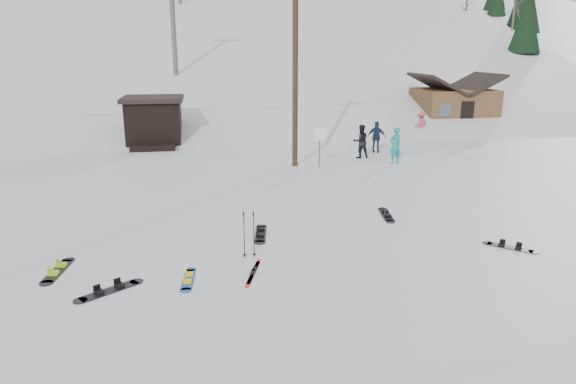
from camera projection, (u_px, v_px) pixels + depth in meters
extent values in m
plane|color=silver|center=(320.00, 313.00, 10.85)|extent=(200.00, 200.00, 0.00)
cube|color=silver|center=(223.00, 188.00, 66.31)|extent=(60.00, 85.24, 65.97)
cube|color=silver|center=(515.00, 178.00, 67.37)|extent=(45.66, 93.98, 54.59)
cylinder|color=#3A2819|center=(295.00, 69.00, 23.24)|extent=(0.26, 0.26, 9.00)
cylinder|color=#595B60|center=(319.00, 148.00, 24.01)|extent=(0.07, 0.07, 1.80)
cube|color=white|center=(320.00, 134.00, 23.80)|extent=(0.50, 0.04, 0.60)
cube|color=black|center=(154.00, 123.00, 29.65)|extent=(3.00, 3.00, 2.50)
cube|color=black|center=(153.00, 99.00, 29.28)|extent=(3.40, 3.40, 0.25)
cube|color=black|center=(153.00, 147.00, 28.24)|extent=(2.40, 1.20, 0.30)
cylinder|color=#595B60|center=(173.00, 22.00, 36.73)|extent=(0.36, 0.36, 8.00)
cube|color=brown|center=(453.00, 109.00, 35.67)|extent=(5.00, 4.00, 2.70)
cube|color=black|center=(437.00, 84.00, 34.99)|extent=(2.69, 4.40, 1.43)
cube|color=black|center=(473.00, 84.00, 35.42)|extent=(2.69, 4.40, 1.43)
cube|color=black|center=(467.00, 116.00, 33.82)|extent=(0.90, 0.06, 1.90)
cube|color=#1A55AA|center=(188.00, 280.00, 12.39)|extent=(0.36, 1.17, 0.02)
cylinder|color=#1A55AA|center=(191.00, 270.00, 12.95)|extent=(0.26, 0.26, 0.02)
cylinder|color=#1A55AA|center=(186.00, 290.00, 11.84)|extent=(0.26, 0.26, 0.02)
cube|color=yellow|center=(189.00, 274.00, 12.58)|extent=(0.20, 0.16, 0.08)
cube|color=yellow|center=(187.00, 281.00, 12.18)|extent=(0.20, 0.16, 0.08)
cube|color=red|center=(253.00, 274.00, 12.71)|extent=(0.54, 1.49, 0.02)
cube|color=black|center=(253.00, 272.00, 12.69)|extent=(0.16, 0.29, 0.07)
cube|color=red|center=(254.00, 271.00, 12.86)|extent=(0.54, 1.49, 0.02)
cube|color=black|center=(254.00, 270.00, 12.84)|extent=(0.16, 0.29, 0.07)
cylinder|color=black|center=(244.00, 235.00, 13.59)|extent=(0.02, 0.02, 1.23)
cylinder|color=black|center=(245.00, 255.00, 13.74)|extent=(0.09, 0.09, 0.01)
cylinder|color=black|center=(244.00, 214.00, 13.43)|extent=(0.04, 0.04, 0.11)
cylinder|color=black|center=(254.00, 235.00, 13.63)|extent=(0.02, 0.02, 1.23)
cylinder|color=black|center=(254.00, 254.00, 13.78)|extent=(0.09, 0.09, 0.01)
cylinder|color=black|center=(253.00, 214.00, 13.47)|extent=(0.04, 0.04, 0.11)
cube|color=black|center=(109.00, 291.00, 11.81)|extent=(1.30, 1.04, 0.03)
cylinder|color=black|center=(137.00, 282.00, 12.27)|extent=(0.31, 0.31, 0.03)
cylinder|color=black|center=(80.00, 301.00, 11.35)|extent=(0.31, 0.31, 0.03)
cube|color=black|center=(119.00, 285.00, 11.96)|extent=(0.27, 0.28, 0.09)
cube|color=black|center=(99.00, 292.00, 11.63)|extent=(0.27, 0.28, 0.09)
cube|color=black|center=(261.00, 234.00, 15.41)|extent=(0.52, 1.42, 0.03)
cylinder|color=black|center=(261.00, 226.00, 16.08)|extent=(0.32, 0.32, 0.03)
cylinder|color=black|center=(260.00, 243.00, 14.75)|extent=(0.32, 0.32, 0.03)
cube|color=black|center=(261.00, 229.00, 15.64)|extent=(0.25, 0.20, 0.09)
cube|color=black|center=(260.00, 235.00, 15.16)|extent=(0.25, 0.20, 0.09)
cube|color=black|center=(58.00, 271.00, 12.86)|extent=(0.50, 1.42, 0.03)
cylinder|color=black|center=(68.00, 260.00, 13.53)|extent=(0.32, 0.32, 0.03)
cylinder|color=black|center=(46.00, 283.00, 12.20)|extent=(0.32, 0.32, 0.03)
cube|color=#94D218|center=(61.00, 265.00, 13.09)|extent=(0.25, 0.20, 0.09)
cube|color=#94D218|center=(53.00, 273.00, 12.61)|extent=(0.25, 0.20, 0.09)
cube|color=black|center=(510.00, 248.00, 14.38)|extent=(1.07, 1.03, 0.02)
cylinder|color=black|center=(533.00, 252.00, 14.06)|extent=(0.28, 0.28, 0.02)
cylinder|color=black|center=(487.00, 243.00, 14.71)|extent=(0.28, 0.28, 0.02)
cube|color=black|center=(518.00, 247.00, 14.25)|extent=(0.24, 0.25, 0.08)
cube|color=black|center=(502.00, 244.00, 14.48)|extent=(0.24, 0.25, 0.08)
cube|color=black|center=(386.00, 215.00, 17.18)|extent=(0.51, 1.39, 0.03)
cylinder|color=black|center=(382.00, 209.00, 17.83)|extent=(0.31, 0.31, 0.03)
cylinder|color=black|center=(391.00, 222.00, 16.52)|extent=(0.31, 0.31, 0.03)
cube|color=black|center=(385.00, 211.00, 17.40)|extent=(0.24, 0.20, 0.09)
cube|color=black|center=(388.00, 216.00, 16.93)|extent=(0.24, 0.20, 0.09)
imported|color=#0E8F85|center=(395.00, 145.00, 24.73)|extent=(0.74, 0.60, 1.76)
imported|color=black|center=(361.00, 141.00, 26.01)|extent=(0.87, 0.71, 1.70)
imported|color=#BF4356|center=(421.00, 124.00, 32.38)|extent=(1.15, 0.93, 1.55)
imported|color=#18253E|center=(377.00, 137.00, 27.31)|extent=(1.07, 0.82, 1.69)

